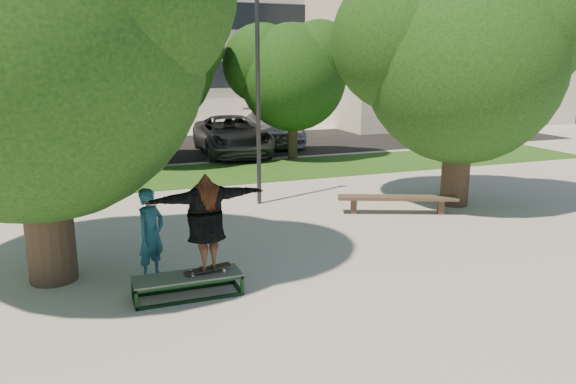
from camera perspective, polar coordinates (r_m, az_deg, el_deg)
name	(u,v)px	position (r m, az deg, el deg)	size (l,w,h in m)	color
ground	(289,269)	(10.85, 0.13, -7.82)	(120.00, 120.00, 0.00)	#A39B95
grass_strip	(220,173)	(19.90, -6.89, 1.90)	(30.00, 4.00, 0.02)	#1D4F16
asphalt_strip	(164,148)	(26.01, -12.49, 4.34)	(40.00, 8.00, 0.01)	black
tree_left	(23,28)	(10.60, -25.31, 14.86)	(6.96, 5.95, 7.12)	#38281E
tree_right	(459,52)	(15.74, 17.00, 13.41)	(6.24, 5.33, 6.51)	#38281E
bg_tree_mid	(145,57)	(21.69, -14.36, 13.18)	(5.76, 4.92, 6.24)	#38281E
bg_tree_right	(291,71)	(22.51, 0.26, 12.23)	(5.04, 4.31, 5.43)	#38281E
lamppost	(258,89)	(15.19, -3.07, 10.42)	(0.25, 0.15, 6.11)	#2D2D30
side_building	(430,58)	(38.16, 14.21, 13.03)	(15.00, 10.00, 8.00)	silver
grind_box	(188,286)	(9.74, -10.15, -9.35)	(1.80, 0.60, 0.38)	black
skater_rig	(206,222)	(9.45, -8.33, -3.04)	(2.07, 0.76, 1.72)	white
bystander	(151,234)	(10.41, -13.74, -4.19)	(0.62, 0.41, 1.69)	#184C5D
bench	(398,199)	(14.78, 11.07, -0.71)	(3.00, 1.54, 0.47)	#4D392E
car_dark	(130,137)	(24.53, -15.79, 5.38)	(1.58, 4.53, 1.49)	black
car_grey	(232,135)	(23.96, -5.75, 5.77)	(2.66, 5.76, 1.60)	#59595E
car_silver_b	(272,127)	(26.82, -1.63, 6.60)	(2.21, 5.43, 1.58)	#9FA0A4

